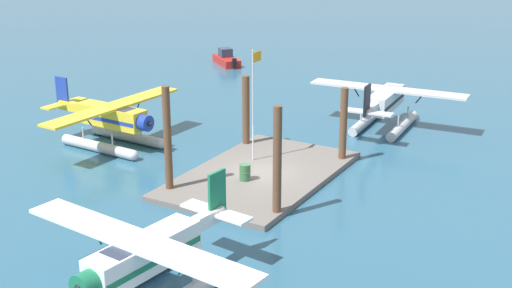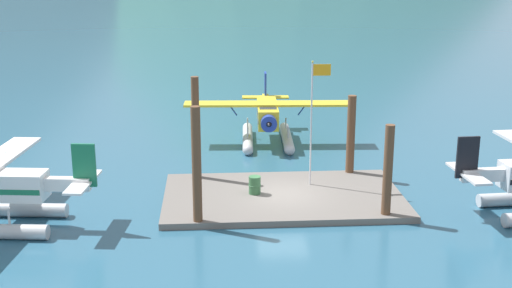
{
  "view_description": "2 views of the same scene",
  "coord_description": "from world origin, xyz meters",
  "views": [
    {
      "loc": [
        -30.08,
        -16.92,
        13.5
      ],
      "look_at": [
        -0.54,
        -0.05,
        2.09
      ],
      "focal_mm": 48.0,
      "sensor_mm": 36.0,
      "label": 1
    },
    {
      "loc": [
        -3.4,
        -30.61,
        11.43
      ],
      "look_at": [
        -1.24,
        1.08,
        2.55
      ],
      "focal_mm": 46.99,
      "sensor_mm": 36.0,
      "label": 2
    }
  ],
  "objects": [
    {
      "name": "flagpole",
      "position": [
        1.64,
        1.33,
        4.21
      ],
      "size": [
        0.95,
        0.1,
        6.31
      ],
      "color": "silver",
      "rests_on": "dock_platform"
    },
    {
      "name": "seaplane_yellow_bow_centre",
      "position": [
        0.11,
        10.4,
        1.58
      ],
      "size": [
        10.46,
        7.98,
        3.84
      ],
      "color": "#B7BABF",
      "rests_on": "ground"
    },
    {
      "name": "ground_plane",
      "position": [
        0.0,
        0.0,
        0.0
      ],
      "size": [
        1200.0,
        1200.0,
        0.0
      ],
      "primitive_type": "plane",
      "color": "#285670"
    },
    {
      "name": "piling_far_left",
      "position": [
        -4.22,
        2.92,
        2.81
      ],
      "size": [
        0.4,
        0.4,
        5.63
      ],
      "primitive_type": "cylinder",
      "color": "brown",
      "rests_on": "ground"
    },
    {
      "name": "fuel_drum",
      "position": [
        -1.37,
        0.14,
        0.74
      ],
      "size": [
        0.62,
        0.62,
        0.88
      ],
      "color": "#33663D",
      "rests_on": "dock_platform"
    },
    {
      "name": "piling_far_right",
      "position": [
        3.94,
        3.21,
        2.24
      ],
      "size": [
        0.44,
        0.44,
        4.48
      ],
      "primitive_type": "cylinder",
      "color": "brown",
      "rests_on": "ground"
    },
    {
      "name": "piling_near_left",
      "position": [
        -4.08,
        -3.19,
        2.71
      ],
      "size": [
        0.41,
        0.41,
        5.43
      ],
      "primitive_type": "cylinder",
      "color": "brown",
      "rests_on": "ground"
    },
    {
      "name": "dock_platform",
      "position": [
        0.0,
        0.0,
        0.15
      ],
      "size": [
        11.56,
        6.97,
        0.3
      ],
      "primitive_type": "cube",
      "color": "#66605B",
      "rests_on": "ground"
    },
    {
      "name": "piling_near_right",
      "position": [
        4.33,
        -2.93,
        2.21
      ],
      "size": [
        0.42,
        0.42,
        4.43
      ],
      "primitive_type": "cylinder",
      "color": "brown",
      "rests_on": "ground"
    }
  ]
}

